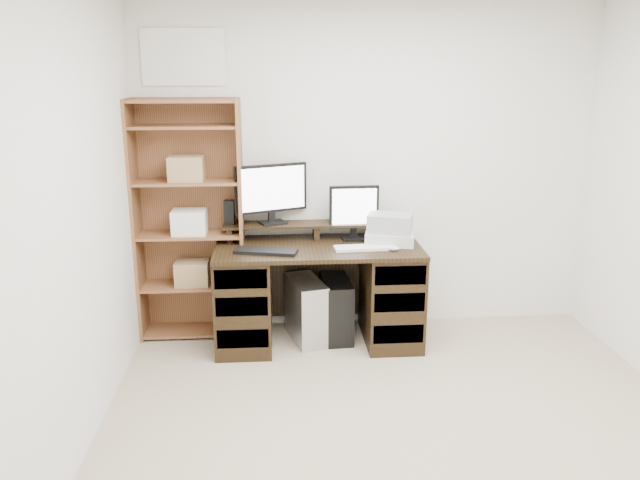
{
  "coord_description": "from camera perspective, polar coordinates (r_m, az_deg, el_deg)",
  "views": [
    {
      "loc": [
        -0.7,
        -2.73,
        2.0
      ],
      "look_at": [
        -0.4,
        1.43,
        0.85
      ],
      "focal_mm": 35.0,
      "sensor_mm": 36.0,
      "label": 1
    }
  ],
  "objects": [
    {
      "name": "keyboard_black",
      "position": [
        4.39,
        -4.97,
        -1.03
      ],
      "size": [
        0.46,
        0.24,
        0.02
      ],
      "primitive_type": "cube",
      "rotation": [
        0.0,
        0.0,
        -0.23
      ],
      "color": "black",
      "rests_on": "desk"
    },
    {
      "name": "mouse",
      "position": [
        4.46,
        6.77,
        -0.76
      ],
      "size": [
        0.09,
        0.07,
        0.03
      ],
      "primitive_type": "ellipsoid",
      "rotation": [
        0.0,
        0.0,
        -0.16
      ],
      "color": "silver",
      "rests_on": "desk"
    },
    {
      "name": "monitor_wide",
      "position": [
        4.68,
        -4.49,
        4.52
      ],
      "size": [
        0.54,
        0.24,
        0.45
      ],
      "rotation": [
        0.0,
        0.0,
        0.38
      ],
      "color": "black",
      "rests_on": "riser_shelf"
    },
    {
      "name": "speaker",
      "position": [
        4.73,
        -8.28,
        2.54
      ],
      "size": [
        0.08,
        0.08,
        0.18
      ],
      "primitive_type": "cube",
      "rotation": [
        0.0,
        0.0,
        -0.06
      ],
      "color": "black",
      "rests_on": "riser_shelf"
    },
    {
      "name": "bookshelf",
      "position": [
        4.76,
        -11.82,
        1.93
      ],
      "size": [
        0.8,
        0.3,
        1.8
      ],
      "color": "brown",
      "rests_on": "ground"
    },
    {
      "name": "keyboard_white",
      "position": [
        4.48,
        4.13,
        -0.71
      ],
      "size": [
        0.45,
        0.16,
        0.02
      ],
      "primitive_type": "cube",
      "rotation": [
        0.0,
        0.0,
        0.07
      ],
      "color": "white",
      "rests_on": "desk"
    },
    {
      "name": "monitor_small",
      "position": [
        4.69,
        3.12,
        2.73
      ],
      "size": [
        0.37,
        0.15,
        0.41
      ],
      "rotation": [
        0.0,
        0.0,
        0.05
      ],
      "color": "black",
      "rests_on": "desk"
    },
    {
      "name": "tower_black",
      "position": [
        4.8,
        1.5,
        -6.25
      ],
      "size": [
        0.23,
        0.47,
        0.46
      ],
      "rotation": [
        0.0,
        0.0,
        0.07
      ],
      "color": "black",
      "rests_on": "ground"
    },
    {
      "name": "desk",
      "position": [
        4.67,
        -0.19,
        -4.76
      ],
      "size": [
        1.5,
        0.7,
        0.75
      ],
      "color": "black",
      "rests_on": "ground"
    },
    {
      "name": "printer",
      "position": [
        4.63,
        6.39,
        0.21
      ],
      "size": [
        0.4,
        0.33,
        0.09
      ],
      "primitive_type": "cube",
      "rotation": [
        0.0,
        0.0,
        -0.2
      ],
      "color": "beige",
      "rests_on": "desk"
    },
    {
      "name": "room",
      "position": [
        2.92,
        9.92,
        0.31
      ],
      "size": [
        3.54,
        4.04,
        2.54
      ],
      "color": "tan",
      "rests_on": "ground"
    },
    {
      "name": "riser_shelf",
      "position": [
        4.74,
        -0.37,
        1.27
      ],
      "size": [
        1.4,
        0.22,
        0.12
      ],
      "color": "black",
      "rests_on": "desk"
    },
    {
      "name": "basket",
      "position": [
        4.61,
        6.43,
        1.55
      ],
      "size": [
        0.37,
        0.31,
        0.13
      ],
      "primitive_type": "cube",
      "rotation": [
        0.0,
        0.0,
        -0.32
      ],
      "color": "#9BA1A6",
      "rests_on": "printer"
    },
    {
      "name": "tower_silver",
      "position": [
        4.75,
        -1.28,
        -6.4
      ],
      "size": [
        0.32,
        0.51,
        0.47
      ],
      "primitive_type": "cube",
      "rotation": [
        0.0,
        0.0,
        0.25
      ],
      "color": "#B3B6BA",
      "rests_on": "ground"
    }
  ]
}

